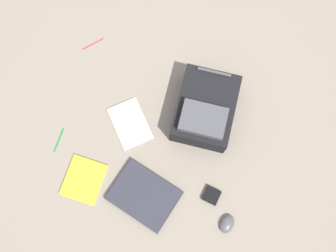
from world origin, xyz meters
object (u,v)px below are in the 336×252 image
Objects in this scene: laptop at (144,195)px; pen_blue at (93,44)px; backpack at (205,110)px; computer_mouse at (227,224)px; book_manual at (84,180)px; earbud_pouch at (211,195)px; pen_black at (59,140)px; book_comic at (130,124)px.

laptop is 2.75× the size of pen_blue.
backpack is 4.28× the size of computer_mouse.
earbud_pouch reaches higher than book_manual.
earbud_pouch is (0.12, -0.12, -0.01)m from computer_mouse.
earbud_pouch is (-0.91, 0.63, 0.01)m from pen_blue.
pen_black is at bearing 92.20° from pen_blue.
pen_blue is at bearing -72.80° from book_manual.
backpack is at bearing -151.45° from pen_black.
pen_black reaches higher than pen_blue.
pen_black is (0.34, 0.21, -0.00)m from book_comic.
book_manual is at bearing 3.87° from laptop.
computer_mouse is at bearing 179.26° from laptop.
laptop is 2.88× the size of pen_black.
pen_blue is at bearing -25.10° from computer_mouse.
book_comic is (-0.13, -0.37, -0.00)m from book_manual.
pen_blue is at bearing -34.62° from earbud_pouch.
backpack is at bearing -68.09° from earbud_pouch.
backpack is 0.82m from pen_black.
laptop is 0.56m from pen_black.
book_manual reaches higher than pen_black.
pen_black is 0.89m from earbud_pouch.
pen_black is (0.21, -0.16, -0.00)m from book_manual.
earbud_pouch is at bearing -162.04° from laptop.
book_comic is (0.20, -0.35, -0.01)m from laptop.
laptop is at bearing 17.96° from earbud_pouch.
computer_mouse reaches higher than book_comic.
book_comic is 3.79× the size of earbud_pouch.
pen_blue is (0.02, -0.60, -0.00)m from pen_black.
book_comic is (0.37, 0.18, -0.08)m from backpack.
laptop is at bearing 72.02° from backpack.
laptop is at bearing 10.08° from computer_mouse.
computer_mouse is (-0.79, -0.02, 0.01)m from book_manual.
backpack reaches higher than laptop.
laptop is 1.72× the size of book_manual.
earbud_pouch is at bearing 156.33° from book_comic.
laptop is 0.46m from computer_mouse.
computer_mouse is 1.20× the size of earbud_pouch.
pen_blue is (1.03, -0.74, -0.01)m from computer_mouse.
book_manual is 2.78× the size of earbud_pouch.
backpack is 0.42m from book_comic.
laptop is at bearing 165.68° from pen_black.
backpack is 1.85× the size of book_manual.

